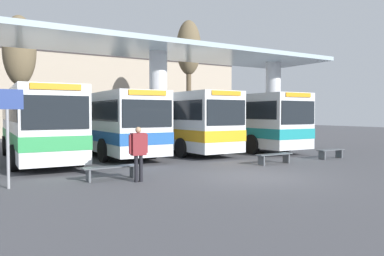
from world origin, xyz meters
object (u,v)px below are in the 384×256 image
(waiting_bench_mid_platform, at_px, (274,156))
(transit_bus_center_bay, at_px, (105,121))
(transit_bus_left_bay, at_px, (37,121))
(info_sign_platform, at_px, (7,118))
(transit_bus_far_right_bay, at_px, (233,119))
(poplar_tree_behind_left, at_px, (189,50))
(poplar_tree_behind_right, at_px, (19,53))
(waiting_bench_far_platform, at_px, (111,169))
(waiting_bench_near_pillar, at_px, (331,152))
(pedestrian_waiting, at_px, (138,148))
(parked_car_street, at_px, (151,126))
(transit_bus_right_bay, at_px, (170,120))

(waiting_bench_mid_platform, bearing_deg, transit_bus_center_bay, 120.81)
(transit_bus_left_bay, distance_m, transit_bus_center_bay, 3.98)
(transit_bus_left_bay, relative_size, info_sign_platform, 3.67)
(transit_bus_left_bay, height_order, transit_bus_far_right_bay, transit_bus_far_right_bay)
(poplar_tree_behind_left, bearing_deg, info_sign_platform, -135.04)
(waiting_bench_mid_platform, height_order, info_sign_platform, info_sign_platform)
(poplar_tree_behind_right, bearing_deg, poplar_tree_behind_left, 2.92)
(transit_bus_far_right_bay, bearing_deg, waiting_bench_far_platform, 35.66)
(waiting_bench_near_pillar, xyz_separation_m, waiting_bench_mid_platform, (-3.83, 0.00, 0.01))
(transit_bus_left_bay, relative_size, waiting_bench_far_platform, 5.62)
(transit_bus_left_bay, bearing_deg, waiting_bench_near_pillar, 152.90)
(waiting_bench_far_platform, bearing_deg, transit_bus_left_bay, 99.75)
(waiting_bench_near_pillar, relative_size, info_sign_platform, 0.54)
(info_sign_platform, xyz_separation_m, pedestrian_waiting, (3.77, -1.01, -1.02))
(transit_bus_left_bay, bearing_deg, poplar_tree_behind_left, -145.10)
(transit_bus_center_bay, bearing_deg, waiting_bench_mid_platform, 121.85)
(transit_bus_far_right_bay, bearing_deg, poplar_tree_behind_right, -32.81)
(transit_bus_center_bay, xyz_separation_m, poplar_tree_behind_right, (-3.50, 6.97, 4.48))
(pedestrian_waiting, relative_size, poplar_tree_behind_right, 0.21)
(waiting_bench_far_platform, distance_m, pedestrian_waiting, 1.30)
(pedestrian_waiting, height_order, poplar_tree_behind_left, poplar_tree_behind_left)
(transit_bus_center_bay, height_order, parked_car_street, transit_bus_center_bay)
(waiting_bench_far_platform, xyz_separation_m, poplar_tree_behind_right, (-0.94, 15.27, 5.97))
(waiting_bench_far_platform, distance_m, poplar_tree_behind_left, 21.70)
(info_sign_platform, distance_m, pedestrian_waiting, 4.03)
(waiting_bench_near_pillar, height_order, waiting_bench_far_platform, same)
(waiting_bench_far_platform, bearing_deg, parked_car_street, 61.80)
(transit_bus_center_bay, distance_m, waiting_bench_near_pillar, 12.18)
(info_sign_platform, bearing_deg, waiting_bench_mid_platform, -0.89)
(pedestrian_waiting, distance_m, parked_car_street, 26.13)
(transit_bus_left_bay, distance_m, pedestrian_waiting, 8.13)
(transit_bus_far_right_bay, distance_m, waiting_bench_mid_platform, 8.00)
(waiting_bench_mid_platform, xyz_separation_m, pedestrian_waiting, (-6.87, -0.85, 0.76))
(info_sign_platform, distance_m, poplar_tree_behind_left, 23.06)
(transit_bus_left_bay, xyz_separation_m, transit_bus_center_bay, (3.77, 1.26, -0.03))
(transit_bus_left_bay, relative_size, pedestrian_waiting, 6.03)
(transit_bus_far_right_bay, relative_size, info_sign_platform, 3.91)
(info_sign_platform, height_order, parked_car_street, info_sign_platform)
(transit_bus_center_bay, bearing_deg, poplar_tree_behind_left, -141.85)
(transit_bus_center_bay, relative_size, waiting_bench_mid_platform, 6.44)
(waiting_bench_mid_platform, relative_size, info_sign_platform, 0.63)
(waiting_bench_far_platform, xyz_separation_m, info_sign_platform, (-3.13, 0.17, 1.77))
(transit_bus_center_bay, bearing_deg, waiting_bench_near_pillar, 137.63)
(transit_bus_left_bay, xyz_separation_m, waiting_bench_near_pillar, (12.55, -7.04, -1.53))
(waiting_bench_far_platform, relative_size, poplar_tree_behind_right, 0.22)
(waiting_bench_near_pillar, xyz_separation_m, poplar_tree_behind_right, (-12.28, 15.27, 5.98))
(transit_bus_far_right_bay, height_order, parked_car_street, transit_bus_far_right_bay)
(transit_bus_far_right_bay, bearing_deg, parked_car_street, -93.16)
(parked_car_street, bearing_deg, poplar_tree_behind_left, -82.44)
(transit_bus_center_bay, xyz_separation_m, transit_bus_right_bay, (3.86, -0.55, 0.03))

